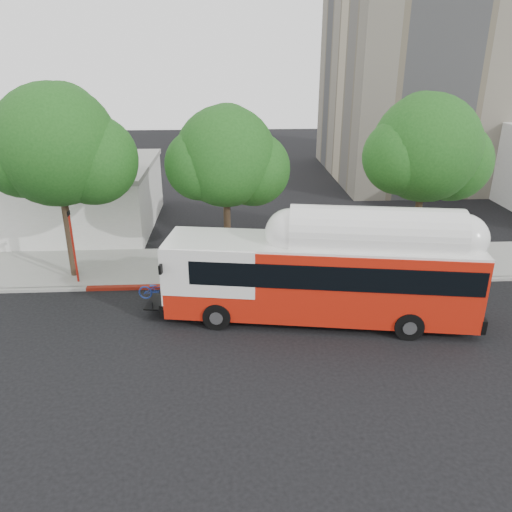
# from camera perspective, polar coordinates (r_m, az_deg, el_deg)

# --- Properties ---
(ground) EXTENTS (120.00, 120.00, 0.00)m
(ground) POSITION_cam_1_polar(r_m,az_deg,el_deg) (21.66, -0.45, -7.91)
(ground) COLOR black
(ground) RESTS_ON ground
(sidewalk) EXTENTS (60.00, 5.00, 0.15)m
(sidewalk) POSITION_cam_1_polar(r_m,az_deg,el_deg) (27.44, -1.11, -0.97)
(sidewalk) COLOR gray
(sidewalk) RESTS_ON ground
(curb_strip) EXTENTS (60.00, 0.30, 0.15)m
(curb_strip) POSITION_cam_1_polar(r_m,az_deg,el_deg) (25.07, -0.88, -3.30)
(curb_strip) COLOR gray
(curb_strip) RESTS_ON ground
(red_curb_segment) EXTENTS (10.00, 0.32, 0.16)m
(red_curb_segment) POSITION_cam_1_polar(r_m,az_deg,el_deg) (25.14, -7.74, -3.42)
(red_curb_segment) COLOR maroon
(red_curb_segment) RESTS_ON ground
(street_tree_left) EXTENTS (6.67, 5.80, 9.74)m
(street_tree_left) POSITION_cam_1_polar(r_m,az_deg,el_deg) (25.81, -20.81, 11.28)
(street_tree_left) COLOR #2D2116
(street_tree_left) RESTS_ON ground
(street_tree_mid) EXTENTS (5.75, 5.00, 8.62)m
(street_tree_mid) POSITION_cam_1_polar(r_m,az_deg,el_deg) (25.27, -2.54, 10.85)
(street_tree_mid) COLOR #2D2116
(street_tree_mid) RESTS_ON ground
(street_tree_right) EXTENTS (6.21, 5.40, 9.18)m
(street_tree_right) POSITION_cam_1_polar(r_m,az_deg,el_deg) (27.05, 19.66, 11.12)
(street_tree_right) COLOR #2D2116
(street_tree_right) RESTS_ON ground
(low_commercial_bldg) EXTENTS (16.20, 10.20, 4.25)m
(low_commercial_bldg) POSITION_cam_1_polar(r_m,az_deg,el_deg) (36.32, -24.43, 6.30)
(low_commercial_bldg) COLOR silver
(low_commercial_bldg) RESTS_ON ground
(transit_bus) EXTENTS (14.21, 4.84, 4.14)m
(transit_bus) POSITION_cam_1_polar(r_m,az_deg,el_deg) (21.46, 7.46, -2.59)
(transit_bus) COLOR red
(transit_bus) RESTS_ON ground
(signal_pole) EXTENTS (0.11, 0.36, 3.85)m
(signal_pole) POSITION_cam_1_polar(r_m,az_deg,el_deg) (26.15, -20.12, 0.91)
(signal_pole) COLOR #AA1D12
(signal_pole) RESTS_ON ground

